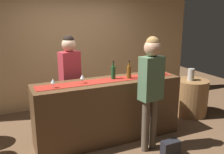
# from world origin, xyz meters

# --- Properties ---
(ground_plane) EXTENTS (10.00, 10.00, 0.00)m
(ground_plane) POSITION_xyz_m (0.00, 0.00, 0.00)
(ground_plane) COLOR brown
(back_wall) EXTENTS (6.00, 0.12, 2.90)m
(back_wall) POSITION_xyz_m (0.00, 1.90, 1.45)
(back_wall) COLOR tan
(back_wall) RESTS_ON ground
(bar_counter) EXTENTS (2.41, 0.60, 1.02)m
(bar_counter) POSITION_xyz_m (0.00, 0.00, 0.51)
(bar_counter) COLOR #543821
(bar_counter) RESTS_ON ground
(counter_runner_cloth) EXTENTS (2.29, 0.28, 0.01)m
(counter_runner_cloth) POSITION_xyz_m (0.00, 0.00, 1.02)
(counter_runner_cloth) COLOR maroon
(counter_runner_cloth) RESTS_ON bar_counter
(wine_bottle_amber) EXTENTS (0.07, 0.07, 0.30)m
(wine_bottle_amber) POSITION_xyz_m (0.36, -0.03, 1.13)
(wine_bottle_amber) COLOR brown
(wine_bottle_amber) RESTS_ON bar_counter
(wine_bottle_green) EXTENTS (0.07, 0.07, 0.30)m
(wine_bottle_green) POSITION_xyz_m (0.11, 0.05, 1.13)
(wine_bottle_green) COLOR #194723
(wine_bottle_green) RESTS_ON bar_counter
(wine_glass_near_customer) EXTENTS (0.07, 0.07, 0.14)m
(wine_glass_near_customer) POSITION_xyz_m (1.03, -0.04, 1.12)
(wine_glass_near_customer) COLOR silver
(wine_glass_near_customer) RESTS_ON bar_counter
(wine_glass_mid_counter) EXTENTS (0.07, 0.07, 0.14)m
(wine_glass_mid_counter) POSITION_xyz_m (-0.89, -0.06, 1.12)
(wine_glass_mid_counter) COLOR silver
(wine_glass_mid_counter) RESTS_ON bar_counter
(wine_glass_far_end) EXTENTS (0.07, 0.07, 0.14)m
(wine_glass_far_end) POSITION_xyz_m (-0.44, 0.00, 1.12)
(wine_glass_far_end) COLOR silver
(wine_glass_far_end) RESTS_ON bar_counter
(bartender) EXTENTS (0.38, 0.27, 1.71)m
(bartender) POSITION_xyz_m (-0.47, 0.58, 1.06)
(bartender) COLOR #26262B
(bartender) RESTS_ON ground
(customer_sipping) EXTENTS (0.36, 0.25, 1.75)m
(customer_sipping) POSITION_xyz_m (0.43, -0.58, 1.09)
(customer_sipping) COLOR brown
(customer_sipping) RESTS_ON ground
(round_side_table) EXTENTS (0.68, 0.68, 0.74)m
(round_side_table) POSITION_xyz_m (1.97, 0.24, 0.37)
(round_side_table) COLOR olive
(round_side_table) RESTS_ON ground
(vase_on_side_table) EXTENTS (0.13, 0.13, 0.24)m
(vase_on_side_table) POSITION_xyz_m (1.93, 0.24, 0.86)
(vase_on_side_table) COLOR #A8A399
(vase_on_side_table) RESTS_ON round_side_table
(handbag) EXTENTS (0.28, 0.14, 0.22)m
(handbag) POSITION_xyz_m (0.64, -0.85, 0.11)
(handbag) COLOR black
(handbag) RESTS_ON ground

